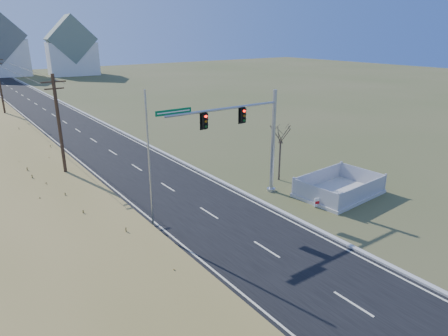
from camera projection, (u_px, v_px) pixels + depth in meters
The scene contains 11 objects.
ground at pixel (245, 237), 24.56m from camera, with size 260.00×260.00×0.00m, color #444C25.
road at pixel (47, 111), 62.91m from camera, with size 8.00×180.00×0.06m, color black.
curb at pixel (74, 108), 65.19m from camera, with size 0.30×180.00×0.18m, color #B2AFA8.
utility_pole_near at pixel (60, 130), 30.95m from camera, with size 1.80×0.26×9.00m.
utility_pole_mid at pixel (0, 88), 53.97m from camera, with size 1.80×0.26×9.00m.
condo_ne at pixel (72, 50), 113.19m from camera, with size 14.12×10.51×16.52m.
traffic_signal_mast at pixel (254, 135), 28.98m from camera, with size 9.99×0.68×7.95m.
fence_enclosure at pixel (339, 191), 30.82m from camera, with size 6.65×4.76×1.46m.
open_sign at pixel (318, 202), 28.58m from camera, with size 0.53×0.23×0.68m.
flagpole at pixel (150, 180), 23.74m from camera, with size 0.40×0.40×8.95m.
bare_tree at pixel (281, 133), 32.63m from camera, with size 1.93×1.93×5.11m.
Camera 1 is at (-13.83, -16.97, 11.98)m, focal length 32.00 mm.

